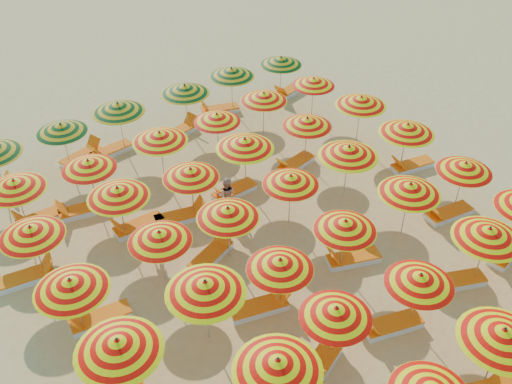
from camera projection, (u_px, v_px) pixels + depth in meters
ground at (265, 237)px, 19.06m from camera, size 120.00×120.00×0.00m
umbrella_3 at (503, 335)px, 13.41m from camera, size 2.46×2.46×2.22m
umbrella_7 at (278, 365)px, 12.74m from camera, size 2.33×2.33×2.23m
umbrella_8 at (336, 312)px, 14.23m from camera, size 1.92×1.92×1.98m
umbrella_9 at (420, 279)px, 15.12m from camera, size 2.11×2.11×1.99m
umbrella_10 at (489, 233)px, 16.33m from camera, size 2.71×2.71×2.18m
umbrella_12 at (118, 345)px, 13.15m from camera, size 2.15×2.15×2.25m
umbrella_13 at (205, 287)px, 14.57m from camera, size 2.63×2.63×2.27m
umbrella_14 at (280, 264)px, 15.56m from camera, size 1.91×1.91×2.00m
umbrella_15 at (345, 225)px, 16.82m from camera, size 2.52×2.52×2.03m
umbrella_16 at (410, 189)px, 18.09m from camera, size 2.28×2.28×2.14m
umbrella_17 at (465, 167)px, 19.25m from camera, size 2.24×2.24×2.01m
umbrella_18 at (71, 285)px, 14.79m from camera, size 2.24×2.24×2.13m
umbrella_19 at (160, 236)px, 16.46m from camera, size 2.39×2.39×2.01m
umbrella_20 at (228, 213)px, 17.23m from camera, size 2.19×2.19×2.08m
umbrella_21 at (291, 180)px, 18.66m from camera, size 1.91×1.91×2.01m
umbrella_22 at (349, 151)px, 19.65m from camera, size 2.76×2.76×2.24m
umbrella_23 at (407, 129)px, 20.94m from camera, size 2.10×2.10×2.18m
umbrella_24 at (31, 231)px, 16.58m from camera, size 2.17×2.17×2.05m
umbrella_25 at (118, 192)px, 17.95m from camera, size 2.34×2.34×2.13m
umbrella_26 at (191, 173)px, 18.91m from camera, size 2.22×2.22×2.05m
umbrella_27 at (245, 144)px, 20.08m from camera, size 2.34×2.34×2.22m
umbrella_28 at (307, 122)px, 21.62m from camera, size 1.91×1.91×2.01m
umbrella_29 at (361, 101)px, 22.64m from camera, size 2.57×2.57×2.18m
umbrella_30 at (15, 185)px, 18.31m from camera, size 2.47×2.47×2.10m
umbrella_31 at (88, 164)px, 19.38m from camera, size 2.38×2.38×2.00m
umbrella_32 at (160, 137)px, 20.55m from camera, size 2.56×2.56×2.15m
umbrella_33 at (217, 118)px, 22.02m from camera, size 1.86×1.86×1.94m
umbrella_34 at (264, 97)px, 23.19m from camera, size 2.47×2.47×2.04m
umbrella_35 at (314, 82)px, 24.44m from camera, size 1.89×1.89×1.94m
umbrella_37 at (61, 128)px, 21.26m from camera, size 2.39×2.39×2.02m
umbrella_38 at (118, 108)px, 22.16m from camera, size 2.49×2.49×2.21m
umbrella_39 at (185, 89)px, 23.47m from camera, size 2.40×2.40×2.16m
umbrella_40 at (231, 72)px, 24.80m from camera, size 2.33×2.33×2.14m
umbrella_41 at (281, 61)px, 25.91m from camera, size 2.44×2.44×2.05m
lounger_5 at (318, 367)px, 14.82m from camera, size 1.82×1.17×0.69m
lounger_6 at (391, 325)px, 15.92m from camera, size 1.83×1.05×0.69m
lounger_7 at (456, 281)px, 17.27m from camera, size 1.82×1.21×0.69m
lounger_8 at (507, 253)px, 18.24m from camera, size 1.81×0.87×0.69m
lounger_10 at (260, 307)px, 16.45m from camera, size 1.82×1.02×0.69m
lounger_11 at (352, 258)px, 18.04m from camera, size 1.83×1.14×0.69m
lounger_12 at (448, 213)px, 19.82m from camera, size 1.80×0.85×0.69m
lounger_13 at (99, 318)px, 16.11m from camera, size 1.79×0.81×0.69m
lounger_14 at (212, 255)px, 18.18m from camera, size 1.83×1.16×0.69m
lounger_15 at (411, 165)px, 22.16m from camera, size 1.81×0.90×0.69m
lounger_16 at (27, 277)px, 17.39m from camera, size 1.80×0.83×0.69m
lounger_17 at (138, 226)px, 19.30m from camera, size 1.74×0.59×0.69m
lounger_18 at (181, 216)px, 19.69m from camera, size 1.82×1.00×0.69m
lounger_19 at (233, 191)px, 20.84m from camera, size 1.76×0.66×0.69m
lounger_20 at (295, 164)px, 22.24m from camera, size 1.81×0.89×0.69m
lounger_21 at (41, 218)px, 19.62m from camera, size 1.74×0.59×0.69m
lounger_22 at (82, 210)px, 19.97m from camera, size 1.81×0.92×0.69m
lounger_24 at (82, 156)px, 22.69m from camera, size 1.83×1.07×0.69m
lounger_25 at (111, 151)px, 22.99m from camera, size 1.79×0.77×0.69m
lounger_26 at (180, 132)px, 24.17m from camera, size 1.82×0.95×0.69m
lounger_27 at (219, 109)px, 25.70m from camera, size 1.83×1.13×0.69m
lounger_28 at (289, 91)px, 27.10m from camera, size 1.82×0.99×0.69m
beachgoer_a at (152, 243)px, 17.83m from camera, size 0.60×0.57×1.37m
beachgoer_b at (226, 195)px, 19.74m from camera, size 0.87×0.85×1.41m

